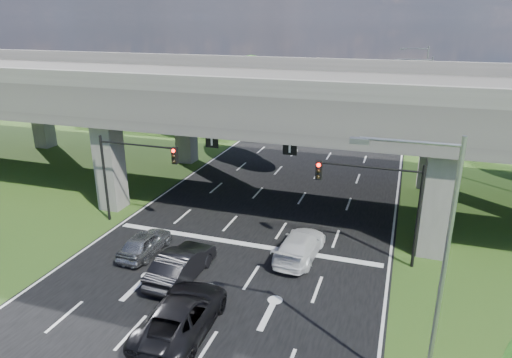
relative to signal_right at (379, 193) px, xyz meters
The scene contains 19 objects.
ground 9.71m from the signal_right, 153.26° to the right, with size 160.00×160.00×0.00m, color #2B4D18.
road 10.74m from the signal_right, 142.25° to the left, with size 18.00×120.00×0.03m, color black.
overpass 11.84m from the signal_right, 134.16° to the left, with size 80.00×15.00×10.00m.
warehouse 45.97m from the signal_right, 137.44° to the left, with size 20.00×10.00×4.00m, color #9E9E99.
signal_right is the anchor object (origin of this frame).
signal_left 15.65m from the signal_right, behind, with size 5.76×0.54×6.00m.
streetlight_near 10.33m from the signal_right, 77.12° to the right, with size 3.38×0.25×10.00m.
streetlight_far 20.25m from the signal_right, 83.53° to the left, with size 3.38×0.25×10.00m.
streetlight_beyond 36.17m from the signal_right, 86.39° to the left, with size 3.38×0.25×10.00m.
tree_left_near 31.01m from the signal_right, 134.63° to the left, with size 4.50×4.50×7.80m.
tree_left_mid 38.96m from the signal_right, 129.50° to the left, with size 3.91×3.90×6.76m.
tree_left_far 43.37m from the signal_right, 118.63° to the left, with size 4.80×4.80×8.32m.
tree_right_near 24.62m from the signal_right, 77.76° to the left, with size 4.20×4.20×7.28m.
tree_right_mid 33.10m from the signal_right, 75.62° to the left, with size 3.91×3.90×6.76m.
tree_right_far 40.29m from the signal_right, 83.99° to the left, with size 4.50×4.50×7.80m.
car_silver 13.71m from the signal_right, 164.90° to the right, with size 1.66×4.13×1.41m, color #94969B.
car_dark 11.33m from the signal_right, 151.44° to the right, with size 1.77×5.08×1.67m, color black.
car_white 5.40m from the signal_right, 166.99° to the right, with size 2.10×5.16×1.50m, color silver.
car_trailing 12.25m from the signal_right, 129.55° to the right, with size 2.70×5.86×1.63m, color black.
Camera 1 is at (8.81, -20.20, 13.27)m, focal length 32.00 mm.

